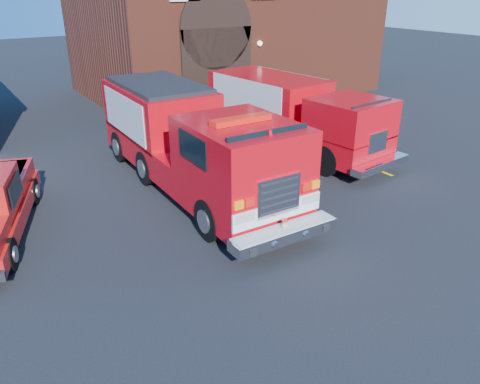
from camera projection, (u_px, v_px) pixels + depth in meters
ground at (215, 221)px, 12.52m from camera, size 100.00×100.00×0.00m
parking_stripe_near at (359, 162)px, 16.55m from camera, size 0.12×3.00×0.01m
parking_stripe_mid at (303, 140)px, 18.83m from camera, size 0.12×3.00×0.01m
parking_stripe_far at (260, 123)px, 21.11m from camera, size 0.12×3.00×0.01m
fire_station at (224, 13)px, 25.92m from camera, size 15.20×10.20×8.45m
fire_engine at (191, 141)px, 13.98m from camera, size 2.86×9.44×2.89m
secondary_truck at (292, 113)px, 17.39m from camera, size 3.22×8.10×2.56m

